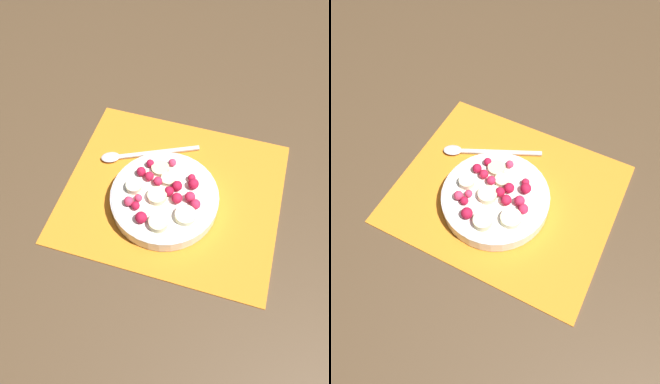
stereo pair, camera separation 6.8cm
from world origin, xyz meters
The scene contains 4 objects.
ground_plane centered at (0.00, 0.00, 0.00)m, with size 3.00×3.00×0.00m, color #4C3823.
placemat centered at (0.00, 0.00, 0.00)m, with size 0.41×0.35×0.01m.
fruit_bowl centered at (0.01, 0.03, 0.03)m, with size 0.20×0.20×0.05m.
spoon centered at (0.10, -0.06, 0.01)m, with size 0.19×0.10×0.01m.
Camera 2 is at (-0.16, 0.36, 0.62)m, focal length 35.00 mm.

